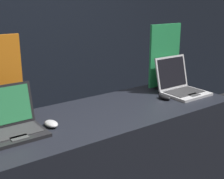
{
  "coord_description": "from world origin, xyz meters",
  "views": [
    {
      "loc": [
        -1.18,
        -1.29,
        1.72
      ],
      "look_at": [
        0.01,
        0.35,
        1.12
      ],
      "focal_mm": 50.0,
      "sensor_mm": 36.0,
      "label": 1
    }
  ],
  "objects_px": {
    "mouse_back": "(165,97)",
    "promo_stand_back": "(165,58)",
    "laptop_front": "(11,123)",
    "mouse_front": "(51,124)",
    "laptop_back": "(180,85)"
  },
  "relations": [
    {
      "from": "mouse_back",
      "to": "promo_stand_back",
      "type": "distance_m",
      "value": 0.4
    },
    {
      "from": "mouse_back",
      "to": "promo_stand_back",
      "type": "height_order",
      "value": "promo_stand_back"
    },
    {
      "from": "laptop_front",
      "to": "mouse_back",
      "type": "distance_m",
      "value": 1.16
    },
    {
      "from": "laptop_front",
      "to": "mouse_front",
      "type": "height_order",
      "value": "laptop_front"
    },
    {
      "from": "mouse_front",
      "to": "mouse_back",
      "type": "height_order",
      "value": "mouse_back"
    },
    {
      "from": "mouse_back",
      "to": "promo_stand_back",
      "type": "xyz_separation_m",
      "value": [
        0.22,
        0.23,
        0.24
      ]
    },
    {
      "from": "laptop_front",
      "to": "promo_stand_back",
      "type": "bearing_deg",
      "value": 6.75
    },
    {
      "from": "laptop_back",
      "to": "mouse_front",
      "type": "bearing_deg",
      "value": -179.26
    },
    {
      "from": "laptop_back",
      "to": "mouse_back",
      "type": "height_order",
      "value": "laptop_back"
    },
    {
      "from": "mouse_front",
      "to": "mouse_back",
      "type": "relative_size",
      "value": 0.98
    },
    {
      "from": "laptop_back",
      "to": "mouse_back",
      "type": "bearing_deg",
      "value": -169.13
    },
    {
      "from": "mouse_front",
      "to": "laptop_back",
      "type": "height_order",
      "value": "laptop_back"
    },
    {
      "from": "mouse_back",
      "to": "promo_stand_back",
      "type": "bearing_deg",
      "value": 47.03
    },
    {
      "from": "mouse_front",
      "to": "laptop_back",
      "type": "xyz_separation_m",
      "value": [
        1.15,
        0.01,
        0.05
      ]
    },
    {
      "from": "laptop_front",
      "to": "mouse_back",
      "type": "relative_size",
      "value": 2.93
    }
  ]
}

